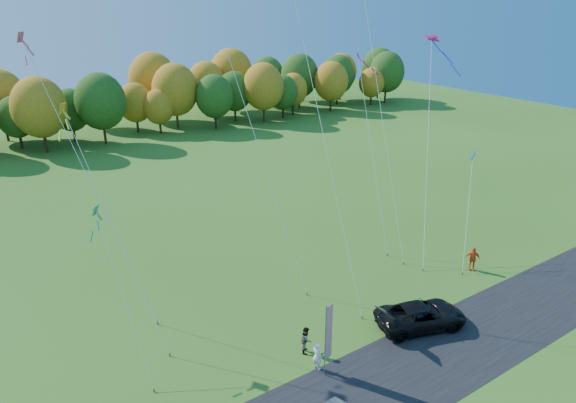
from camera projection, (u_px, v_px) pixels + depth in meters
ground at (344, 341)px, 30.51m from camera, size 160.00×160.00×0.00m
asphalt_strip at (392, 380)px, 27.43m from camera, size 90.00×6.00×0.01m
tree_line at (95, 142)px, 72.88m from camera, size 116.00×12.00×10.00m
black_suv at (421, 315)px, 31.65m from camera, size 6.19×4.27×1.57m
person_tailgate_a at (317, 356)px, 27.99m from camera, size 0.55×0.70×1.68m
person_tailgate_b at (306, 339)px, 29.39m from camera, size 0.96×1.00×1.62m
person_east at (473, 259)px, 38.23m from camera, size 1.08×1.11×1.87m
feather_flag at (328, 332)px, 26.97m from camera, size 0.57×0.19×4.40m
kite_delta_blue at (246, 110)px, 33.75m from camera, size 4.65×10.73×25.05m
kite_parafoil_orange at (376, 74)px, 39.85m from camera, size 5.22×12.75×27.41m
kite_delta_red at (317, 102)px, 32.30m from camera, size 2.36×10.90×24.04m
kite_parafoil_rainbow at (428, 146)px, 40.76m from camera, size 9.63×8.90×16.46m
kite_diamond_yellow at (116, 231)px, 28.99m from camera, size 2.82×7.78×13.88m
kite_diamond_green at (121, 288)px, 27.59m from camera, size 1.01×6.95×8.65m
kite_diamond_white at (372, 151)px, 40.47m from camera, size 1.74×6.63×15.74m
kite_diamond_pink at (90, 183)px, 31.24m from camera, size 4.24×8.90×17.49m
kite_diamond_blue_low at (468, 213)px, 38.89m from camera, size 4.76×4.02×8.19m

